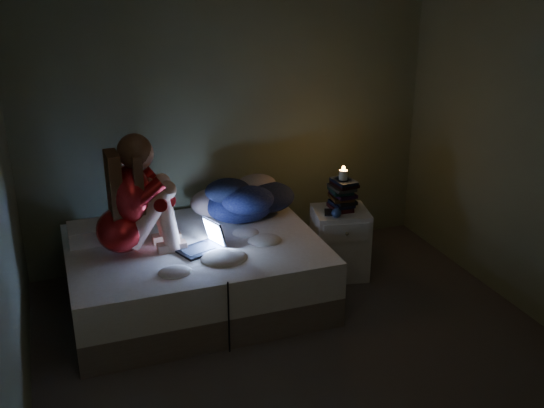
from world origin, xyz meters
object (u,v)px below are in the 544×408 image
woman (118,197)px  nightstand (340,243)px  phone (331,213)px  bed (196,273)px  laptop (199,237)px  candle (343,174)px

woman → nightstand: 1.92m
nightstand → phone: size_ratio=4.24×
woman → phone: size_ratio=6.45×
bed → phone: bearing=0.9°
woman → bed: bearing=-1.7°
woman → laptop: (0.54, -0.14, -0.34)m
bed → phone: 1.20m
woman → nightstand: woman is taller
woman → candle: bearing=0.3°
laptop → woman: bearing=143.6°
nightstand → candle: 0.61m
laptop → candle: bearing=-11.5°
nightstand → candle: candle is taller
bed → laptop: laptop is taller
woman → nightstand: (1.80, 0.07, -0.68)m
nightstand → candle: size_ratio=7.42×
bed → laptop: (0.01, -0.15, 0.37)m
candle → nightstand: bearing=-139.2°
bed → candle: bearing=3.4°
nightstand → bed: bearing=-165.5°
candle → phone: size_ratio=0.57×
woman → phone: (1.69, 0.02, -0.37)m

